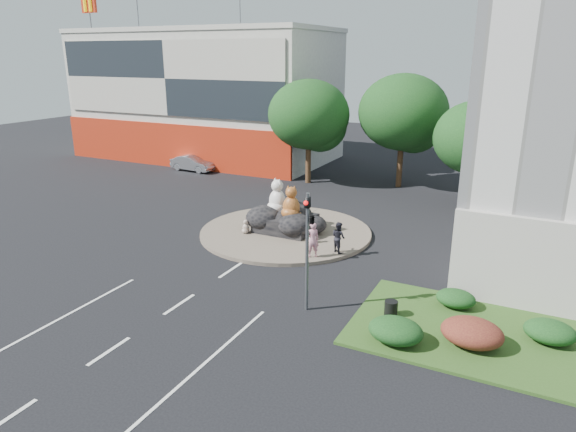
{
  "coord_description": "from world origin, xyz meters",
  "views": [
    {
      "loc": [
        12.84,
        -15.42,
        10.14
      ],
      "look_at": [
        1.41,
        7.49,
        2.0
      ],
      "focal_mm": 32.0,
      "sensor_mm": 36.0,
      "label": 1
    }
  ],
  "objects_px": {
    "pedestrian_dark": "(339,237)",
    "litter_bin": "(391,308)",
    "kitten_white": "(313,236)",
    "pedestrian_pink": "(312,240)",
    "cat_white": "(277,195)",
    "cat_tabby": "(291,202)",
    "parked_car": "(193,163)",
    "kitten_calico": "(246,226)"
  },
  "relations": [
    {
      "from": "parked_car",
      "to": "pedestrian_dark",
      "type": "bearing_deg",
      "value": -121.16
    },
    {
      "from": "cat_white",
      "to": "pedestrian_dark",
      "type": "bearing_deg",
      "value": -0.15
    },
    {
      "from": "cat_white",
      "to": "pedestrian_pink",
      "type": "relative_size",
      "value": 1.13
    },
    {
      "from": "kitten_calico",
      "to": "kitten_white",
      "type": "relative_size",
      "value": 1.13
    },
    {
      "from": "pedestrian_pink",
      "to": "pedestrian_dark",
      "type": "bearing_deg",
      "value": -165.48
    },
    {
      "from": "kitten_white",
      "to": "parked_car",
      "type": "bearing_deg",
      "value": 135.24
    },
    {
      "from": "pedestrian_pink",
      "to": "parked_car",
      "type": "distance_m",
      "value": 23.23
    },
    {
      "from": "pedestrian_pink",
      "to": "pedestrian_dark",
      "type": "height_order",
      "value": "pedestrian_pink"
    },
    {
      "from": "cat_white",
      "to": "pedestrian_dark",
      "type": "height_order",
      "value": "cat_white"
    },
    {
      "from": "cat_white",
      "to": "litter_bin",
      "type": "height_order",
      "value": "cat_white"
    },
    {
      "from": "cat_white",
      "to": "parked_car",
      "type": "xyz_separation_m",
      "value": [
        -14.38,
        10.99,
        -1.45
      ]
    },
    {
      "from": "pedestrian_pink",
      "to": "litter_bin",
      "type": "bearing_deg",
      "value": 103.61
    },
    {
      "from": "kitten_calico",
      "to": "pedestrian_pink",
      "type": "xyz_separation_m",
      "value": [
        4.93,
        -1.64,
        0.51
      ]
    },
    {
      "from": "kitten_calico",
      "to": "parked_car",
      "type": "xyz_separation_m",
      "value": [
        -13.26,
        12.8,
        0.08
      ]
    },
    {
      "from": "cat_tabby",
      "to": "pedestrian_pink",
      "type": "height_order",
      "value": "cat_tabby"
    },
    {
      "from": "pedestrian_dark",
      "to": "litter_bin",
      "type": "distance_m",
      "value": 6.87
    },
    {
      "from": "cat_tabby",
      "to": "parked_car",
      "type": "relative_size",
      "value": 0.46
    },
    {
      "from": "kitten_calico",
      "to": "kitten_white",
      "type": "bearing_deg",
      "value": 20.7
    },
    {
      "from": "cat_white",
      "to": "kitten_white",
      "type": "bearing_deg",
      "value": -2.48
    },
    {
      "from": "pedestrian_dark",
      "to": "kitten_calico",
      "type": "bearing_deg",
      "value": 29.43
    },
    {
      "from": "parked_car",
      "to": "kitten_calico",
      "type": "bearing_deg",
      "value": -130.54
    },
    {
      "from": "pedestrian_dark",
      "to": "litter_bin",
      "type": "height_order",
      "value": "pedestrian_dark"
    },
    {
      "from": "kitten_white",
      "to": "litter_bin",
      "type": "distance_m",
      "value": 8.53
    },
    {
      "from": "cat_white",
      "to": "litter_bin",
      "type": "relative_size",
      "value": 3.39
    },
    {
      "from": "cat_tabby",
      "to": "pedestrian_pink",
      "type": "distance_m",
      "value": 4.0
    },
    {
      "from": "cat_tabby",
      "to": "pedestrian_dark",
      "type": "bearing_deg",
      "value": -29.82
    },
    {
      "from": "cat_tabby",
      "to": "pedestrian_dark",
      "type": "height_order",
      "value": "cat_tabby"
    },
    {
      "from": "kitten_white",
      "to": "parked_car",
      "type": "xyz_separation_m",
      "value": [
        -17.36,
        12.53,
        0.12
      ]
    },
    {
      "from": "kitten_calico",
      "to": "pedestrian_pink",
      "type": "bearing_deg",
      "value": -1.43
    },
    {
      "from": "cat_tabby",
      "to": "pedestrian_pink",
      "type": "relative_size",
      "value": 1.04
    },
    {
      "from": "cat_tabby",
      "to": "litter_bin",
      "type": "bearing_deg",
      "value": -46.56
    },
    {
      "from": "parked_car",
      "to": "kitten_white",
      "type": "bearing_deg",
      "value": -122.36
    },
    {
      "from": "pedestrian_dark",
      "to": "parked_car",
      "type": "bearing_deg",
      "value": -1.31
    },
    {
      "from": "kitten_white",
      "to": "pedestrian_dark",
      "type": "bearing_deg",
      "value": -29.73
    },
    {
      "from": "cat_white",
      "to": "litter_bin",
      "type": "xyz_separation_m",
      "value": [
        9.06,
        -7.53,
        -1.72
      ]
    },
    {
      "from": "pedestrian_pink",
      "to": "litter_bin",
      "type": "relative_size",
      "value": 2.99
    },
    {
      "from": "pedestrian_pink",
      "to": "parked_car",
      "type": "relative_size",
      "value": 0.44
    },
    {
      "from": "cat_white",
      "to": "cat_tabby",
      "type": "bearing_deg",
      "value": -0.76
    },
    {
      "from": "kitten_calico",
      "to": "parked_car",
      "type": "relative_size",
      "value": 0.2
    },
    {
      "from": "kitten_white",
      "to": "cat_white",
      "type": "bearing_deg",
      "value": 143.75
    },
    {
      "from": "kitten_calico",
      "to": "pedestrian_dark",
      "type": "height_order",
      "value": "pedestrian_dark"
    },
    {
      "from": "cat_white",
      "to": "parked_car",
      "type": "relative_size",
      "value": 0.5
    }
  ]
}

